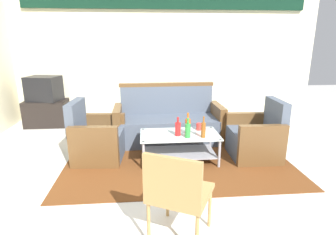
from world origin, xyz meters
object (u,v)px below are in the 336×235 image
at_px(bottle_red, 178,129).
at_px(bottle_green, 188,130).
at_px(bottle_brown, 203,130).
at_px(armchair_left, 97,140).
at_px(couch, 168,123).
at_px(tv_stand, 47,113).
at_px(wicker_chair, 177,190).
at_px(television, 44,89).
at_px(coffee_table, 180,143).
at_px(bottle_orange, 188,126).
at_px(armchair_right, 256,138).
at_px(cup, 199,127).

distance_m(bottle_red, bottle_green, 0.15).
bearing_deg(bottle_brown, armchair_left, 165.85).
height_order(couch, tv_stand, couch).
bearing_deg(bottle_green, tv_stand, 140.71).
xyz_separation_m(bottle_green, tv_stand, (-2.55, 2.08, -0.25)).
distance_m(tv_stand, wicker_chair, 4.21).
xyz_separation_m(bottle_red, television, (-2.42, 2.00, 0.25)).
bearing_deg(coffee_table, bottle_green, -58.02).
xyz_separation_m(bottle_orange, tv_stand, (-2.57, 1.93, -0.26)).
bearing_deg(television, bottle_green, 153.11).
bearing_deg(bottle_green, bottle_orange, 80.72).
bearing_deg(tv_stand, television, 77.57).
height_order(coffee_table, bottle_orange, bottle_orange).
bearing_deg(armchair_left, armchair_right, 90.94).
bearing_deg(cup, coffee_table, -152.76).
relative_size(couch, bottle_brown, 6.16).
relative_size(armchair_left, wicker_chair, 1.01).
relative_size(couch, coffee_table, 1.65).
bearing_deg(bottle_red, bottle_orange, 24.07).
bearing_deg(tv_stand, bottle_red, -39.48).
bearing_deg(armchair_right, television, 64.13).
bearing_deg(armchair_left, wicker_chair, 31.91).
bearing_deg(coffee_table, cup, 27.24).
bearing_deg(coffee_table, television, 141.67).
height_order(armchair_right, bottle_brown, armchair_right).
distance_m(armchair_right, bottle_brown, 0.90).
relative_size(bottle_orange, wicker_chair, 0.36).
xyz_separation_m(bottle_brown, tv_stand, (-2.76, 2.10, -0.26)).
bearing_deg(armchair_right, bottle_brown, 107.00).
height_order(armchair_left, tv_stand, armchair_left).
bearing_deg(coffee_table, bottle_orange, 4.17).
relative_size(armchair_right, cup, 8.50).
bearing_deg(armchair_left, cup, 92.40).
height_order(cup, television, television).
bearing_deg(couch, tv_stand, -26.28).
height_order(armchair_right, tv_stand, armchair_right).
distance_m(couch, wicker_chair, 2.47).
height_order(bottle_green, tv_stand, bottle_green).
bearing_deg(bottle_orange, couch, 103.61).
bearing_deg(bottle_orange, bottle_brown, -42.94).
distance_m(armchair_left, television, 2.20).
bearing_deg(armchair_right, bottle_green, 103.04).
bearing_deg(cup, armchair_left, 177.94).
xyz_separation_m(couch, armchair_right, (1.23, -0.77, -0.03)).
bearing_deg(bottle_green, bottle_brown, -5.25).
relative_size(bottle_brown, television, 0.43).
bearing_deg(tv_stand, bottle_green, -39.29).
distance_m(armchair_left, armchair_right, 2.33).
distance_m(bottle_brown, television, 3.48).
distance_m(coffee_table, tv_stand, 3.13).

